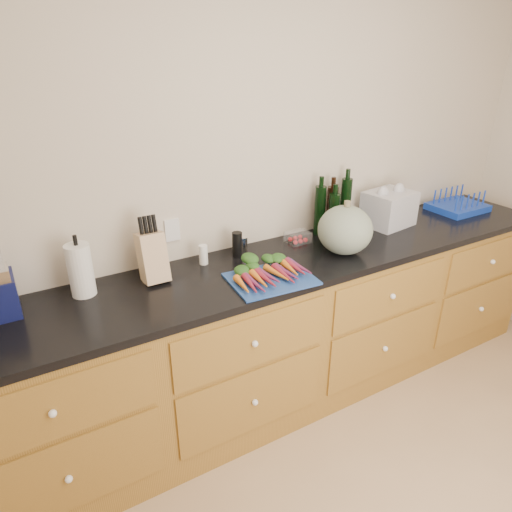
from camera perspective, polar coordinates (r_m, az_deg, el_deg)
wall_back at (r=2.67m, az=1.30°, el=9.46°), size 4.10×0.05×2.60m
cabinets at (r=2.78m, az=4.70°, el=-9.36°), size 3.60×0.64×0.90m
countertop at (r=2.55m, az=5.02°, el=-0.55°), size 3.64×0.62×0.04m
cutting_board at (r=2.29m, az=1.88°, el=-2.88°), size 0.44×0.34×0.01m
carrots at (r=2.30m, az=1.42°, el=-1.91°), size 0.38×0.28×0.05m
squash at (r=2.58m, az=11.07°, el=3.22°), size 0.31×0.31×0.27m
paper_towel at (r=2.25m, az=-21.08°, el=-1.66°), size 0.11×0.11×0.25m
knife_block at (r=2.30m, az=-12.82°, el=-0.13°), size 0.12×0.12×0.25m
grinder_salt at (r=2.45m, az=-6.59°, el=0.17°), size 0.05×0.05×0.11m
grinder_pepper at (r=2.52m, az=-2.37°, el=1.48°), size 0.06×0.06×0.14m
canister_chrome at (r=2.54m, az=-1.58°, el=1.29°), size 0.05×0.05×0.10m
tomato_box at (r=2.72m, az=5.26°, el=2.34°), size 0.13×0.11×0.06m
bottles at (r=2.87m, az=9.59°, el=5.80°), size 0.27×0.14×0.32m
grocery_bag at (r=3.08m, az=16.26°, el=5.72°), size 0.33×0.28×0.22m
dish_rack at (r=3.56m, az=23.90°, el=5.83°), size 0.36×0.29×0.15m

